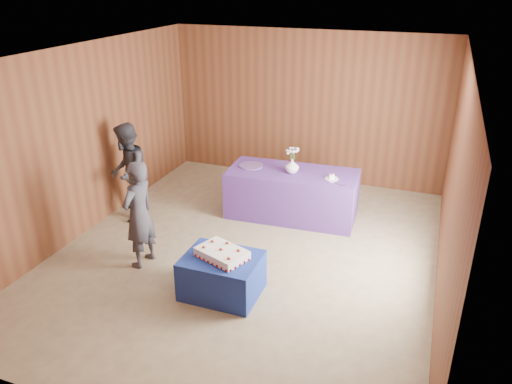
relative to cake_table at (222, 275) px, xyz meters
The scene contains 13 objects.
ground 1.00m from the cake_table, 93.83° to the left, with size 6.00×6.00×0.00m, color #9C8F6B.
room_shell 1.83m from the cake_table, 93.83° to the left, with size 5.04×6.04×2.72m.
cake_table is the anchor object (origin of this frame).
serving_table 2.33m from the cake_table, 85.45° to the left, with size 2.00×0.90×0.75m, color #452F83.
sheet_cake 0.30m from the cake_table, 54.13° to the left, with size 0.70×0.59×0.14m.
vase 2.37m from the cake_table, 85.45° to the left, with size 0.21×0.21×0.22m, color white.
flower_spray 2.45m from the cake_table, 85.45° to the left, with size 0.20×0.21×0.16m.
platter 2.43m from the cake_table, 102.16° to the left, with size 0.38×0.38×0.02m, color #604489.
plate 2.44m from the cake_table, 70.03° to the left, with size 0.20×0.20×0.01m, color white.
cake_slice 2.45m from the cake_table, 70.02° to the left, with size 0.09×0.09×0.09m.
knife 2.33m from the cake_table, 65.67° to the left, with size 0.26×0.02×0.00m, color silver.
guest_left 1.38m from the cake_table, 168.39° to the left, with size 0.53×0.35×1.45m, color #393842.
guest_right 2.62m from the cake_table, 147.46° to the left, with size 0.74×0.58×1.53m, color #31323B.
Camera 1 is at (2.20, -5.57, 3.59)m, focal length 35.00 mm.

